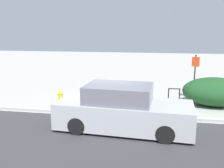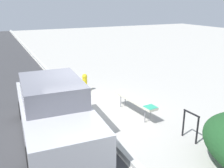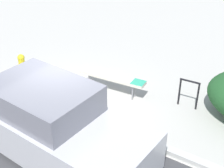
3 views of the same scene
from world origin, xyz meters
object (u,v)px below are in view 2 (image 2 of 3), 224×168
Objects in this scene: bike_rack at (191,123)px; parked_car_near at (54,111)px; bench at (135,100)px; fire_hydrant at (85,82)px.

bike_rack is 0.17× the size of parked_car_near.
bike_rack is at bearing 8.05° from bench.
bench is at bearing 13.72° from fire_hydrant.
parked_car_near is at bearing -121.09° from bike_rack.
bench is 3.04m from fire_hydrant.
fire_hydrant is 3.75m from parked_car_near.
parked_car_near is (0.17, -2.77, 0.21)m from bench.
fire_hydrant is (-2.95, -0.72, -0.10)m from bench.
parked_car_near is (-1.97, -3.26, 0.21)m from bike_rack.
bench is at bearing 96.93° from parked_car_near.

